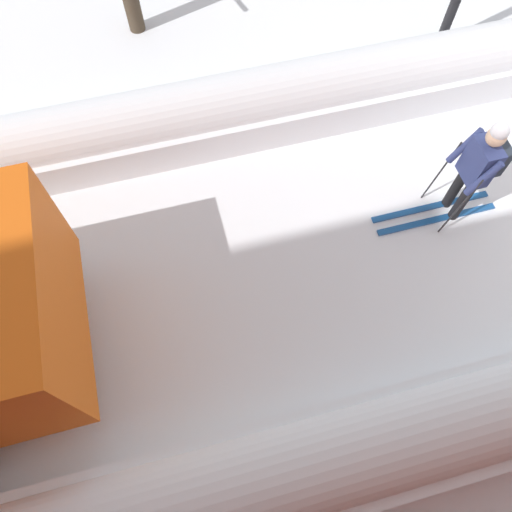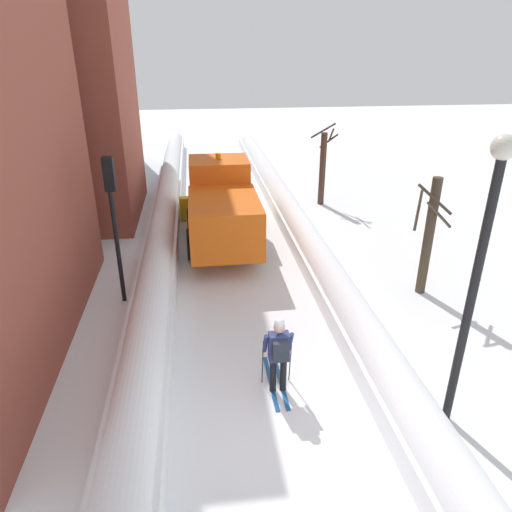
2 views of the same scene
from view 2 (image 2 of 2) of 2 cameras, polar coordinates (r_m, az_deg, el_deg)
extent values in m
plane|color=white|center=(17.98, -2.96, 2.21)|extent=(80.00, 80.00, 0.00)
cube|color=white|center=(17.85, -11.18, 2.94)|extent=(1.10, 36.00, 0.78)
cylinder|color=white|center=(17.71, -11.28, 4.12)|extent=(0.90, 34.20, 0.90)
cube|color=white|center=(18.23, 5.04, 3.39)|extent=(1.10, 36.00, 0.55)
cylinder|color=white|center=(18.14, 5.07, 4.20)|extent=(0.90, 34.20, 0.90)
cube|color=brown|center=(21.34, -28.54, 21.86)|extent=(8.82, 6.22, 13.67)
cube|color=orange|center=(15.62, -3.88, 4.19)|extent=(2.30, 3.40, 1.60)
cube|color=orange|center=(18.07, -4.49, 8.15)|extent=(2.20, 2.00, 2.30)
cube|color=black|center=(18.87, -4.72, 10.43)|extent=(1.85, 0.06, 1.01)
cube|color=yellow|center=(19.72, -4.61, 5.88)|extent=(3.20, 0.46, 1.13)
cylinder|color=orange|center=(17.76, -4.63, 12.09)|extent=(0.20, 0.20, 0.18)
cylinder|color=black|center=(18.14, -7.95, 4.06)|extent=(0.25, 1.10, 1.10)
cylinder|color=black|center=(18.25, -0.70, 4.43)|extent=(0.25, 1.10, 1.10)
cylinder|color=black|center=(16.09, -7.93, 1.38)|extent=(0.25, 1.10, 1.10)
cylinder|color=black|center=(16.21, 0.22, 1.80)|extent=(0.25, 1.10, 1.10)
cylinder|color=black|center=(10.18, 2.08, -14.33)|extent=(0.14, 0.14, 0.82)
cylinder|color=black|center=(10.21, 3.34, -14.21)|extent=(0.14, 0.14, 0.82)
cube|color=navy|center=(9.76, 2.80, -10.97)|extent=(0.42, 0.26, 0.62)
cube|color=#262D38|center=(9.57, 3.02, -11.53)|extent=(0.32, 0.16, 0.44)
sphere|color=tan|center=(9.49, 2.85, -8.65)|extent=(0.24, 0.24, 0.24)
sphere|color=silver|center=(9.44, 2.87, -8.14)|extent=(0.22, 0.22, 0.22)
cylinder|color=navy|center=(9.79, 1.17, -10.61)|extent=(0.09, 0.33, 0.56)
cylinder|color=navy|center=(9.86, 4.21, -10.36)|extent=(0.09, 0.33, 0.56)
cube|color=#194C8C|center=(10.62, 1.82, -15.16)|extent=(0.09, 1.80, 0.03)
cube|color=#194C8C|center=(10.65, 3.03, -15.05)|extent=(0.09, 1.80, 0.03)
cylinder|color=#262628|center=(10.21, 0.81, -12.82)|extent=(0.02, 0.19, 1.19)
cylinder|color=#262628|center=(10.29, 4.20, -12.53)|extent=(0.02, 0.19, 1.19)
cylinder|color=black|center=(13.46, -16.50, 0.82)|extent=(0.12, 0.12, 3.25)
cube|color=black|center=(12.94, -17.50, 9.52)|extent=(0.28, 0.24, 0.90)
sphere|color=red|center=(13.00, -17.57, 10.85)|extent=(0.18, 0.18, 0.18)
sphere|color=gold|center=(13.07, -17.42, 9.66)|extent=(0.18, 0.18, 0.18)
sphere|color=green|center=(13.13, -17.26, 8.48)|extent=(0.18, 0.18, 0.18)
cylinder|color=black|center=(9.08, 24.61, -5.51)|extent=(0.16, 0.16, 5.17)
sphere|color=silver|center=(8.19, 28.00, 11.61)|extent=(0.40, 0.40, 0.40)
cylinder|color=#443729|center=(14.22, 20.28, 2.13)|extent=(0.28, 0.28, 3.50)
cylinder|color=#443729|center=(13.74, 21.44, 4.67)|extent=(0.90, 0.22, 0.85)
cylinder|color=#443729|center=(14.03, 19.19, 5.34)|extent=(0.64, 0.99, 0.94)
cylinder|color=#443729|center=(13.52, 20.97, 6.48)|extent=(0.86, 0.59, 0.79)
cylinder|color=#462D22|center=(21.71, 8.10, 10.42)|extent=(0.28, 0.28, 3.26)
cylinder|color=#462D22|center=(21.74, 8.21, 14.90)|extent=(1.10, 0.21, 0.69)
cylinder|color=#462D22|center=(21.75, 8.85, 13.69)|extent=(0.62, 0.90, 0.79)
cylinder|color=#462D22|center=(21.45, 9.14, 14.31)|extent=(0.15, 0.88, 0.74)
camera|label=1|loc=(11.65, -15.94, 20.49)|focal=34.87mm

